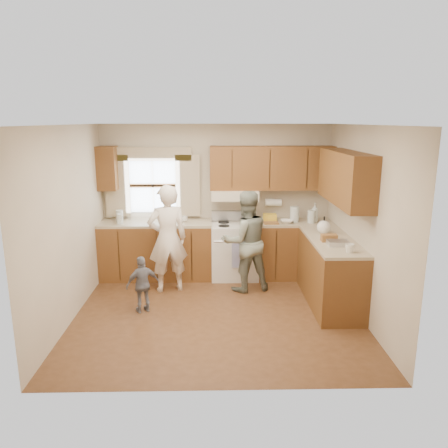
{
  "coord_description": "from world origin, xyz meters",
  "views": [
    {
      "loc": [
        -0.03,
        -5.49,
        2.55
      ],
      "look_at": [
        0.1,
        0.4,
        1.15
      ],
      "focal_mm": 35.0,
      "sensor_mm": 36.0,
      "label": 1
    }
  ],
  "objects_px": {
    "woman_right": "(246,241)",
    "child": "(143,284)",
    "stove": "(235,250)",
    "woman_left": "(168,239)"
  },
  "relations": [
    {
      "from": "woman_left",
      "to": "woman_right",
      "type": "distance_m",
      "value": 1.18
    },
    {
      "from": "stove",
      "to": "child",
      "type": "height_order",
      "value": "stove"
    },
    {
      "from": "woman_right",
      "to": "child",
      "type": "relative_size",
      "value": 1.96
    },
    {
      "from": "stove",
      "to": "woman_left",
      "type": "relative_size",
      "value": 0.65
    },
    {
      "from": "woman_left",
      "to": "woman_right",
      "type": "relative_size",
      "value": 1.06
    },
    {
      "from": "child",
      "to": "woman_right",
      "type": "bearing_deg",
      "value": -179.09
    },
    {
      "from": "woman_right",
      "to": "child",
      "type": "height_order",
      "value": "woman_right"
    },
    {
      "from": "woman_left",
      "to": "stove",
      "type": "bearing_deg",
      "value": -167.28
    },
    {
      "from": "woman_left",
      "to": "child",
      "type": "xyz_separation_m",
      "value": [
        -0.27,
        -0.77,
        -0.43
      ]
    },
    {
      "from": "woman_left",
      "to": "child",
      "type": "bearing_deg",
      "value": 54.06
    }
  ]
}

